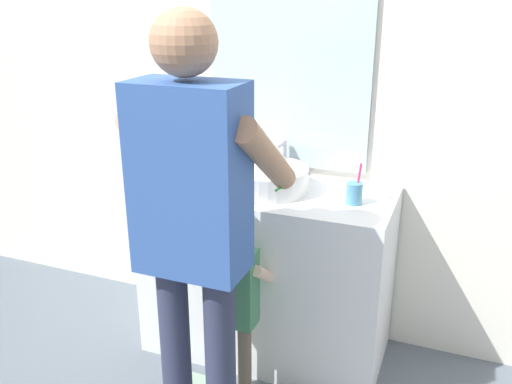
% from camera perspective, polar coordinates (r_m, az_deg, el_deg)
% --- Properties ---
extents(ground_plane, '(14.00, 14.00, 0.00)m').
position_cam_1_polar(ground_plane, '(2.71, -1.23, -19.16)').
color(ground_plane, slate).
extents(back_wall, '(4.40, 0.10, 2.70)m').
position_cam_1_polar(back_wall, '(2.70, 3.73, 12.35)').
color(back_wall, silver).
rests_on(back_wall, ground).
extents(vanity_cabinet, '(1.16, 0.54, 0.86)m').
position_cam_1_polar(vanity_cabinet, '(2.70, 1.18, -8.29)').
color(vanity_cabinet, white).
rests_on(vanity_cabinet, ground).
extents(sink_basin, '(0.38, 0.38, 0.11)m').
position_cam_1_polar(sink_basin, '(2.49, 1.10, 1.41)').
color(sink_basin, silver).
rests_on(sink_basin, vanity_cabinet).
extents(faucet, '(0.18, 0.14, 0.18)m').
position_cam_1_polar(faucet, '(2.68, 2.81, 3.37)').
color(faucet, '#B7BABF').
rests_on(faucet, vanity_cabinet).
extents(toothbrush_cup, '(0.07, 0.07, 0.21)m').
position_cam_1_polar(toothbrush_cup, '(2.37, 10.24, -0.06)').
color(toothbrush_cup, '#4C8EB2').
rests_on(toothbrush_cup, vanity_cabinet).
extents(soap_bottle, '(0.06, 0.06, 0.17)m').
position_cam_1_polar(soap_bottle, '(2.70, -5.70, 3.09)').
color(soap_bottle, '#B27FC6').
rests_on(soap_bottle, vanity_cabinet).
extents(child_toddler, '(0.26, 0.26, 0.86)m').
position_cam_1_polar(child_toddler, '(2.33, -2.30, -10.88)').
color(child_toddler, '#6B5B4C').
rests_on(child_toddler, ground).
extents(adult_parent, '(0.52, 0.55, 1.68)m').
position_cam_1_polar(adult_parent, '(1.93, -6.56, -1.57)').
color(adult_parent, '#2D334C').
rests_on(adult_parent, ground).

